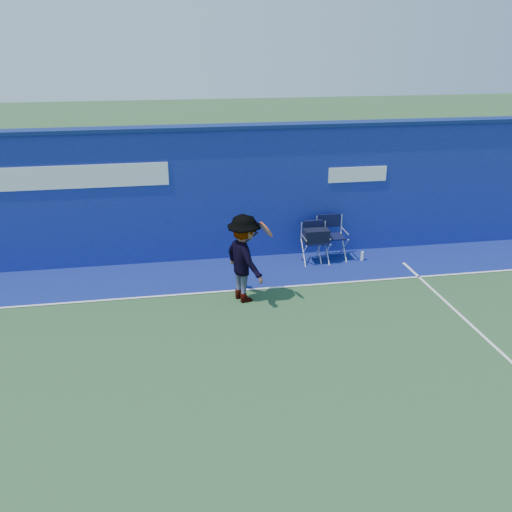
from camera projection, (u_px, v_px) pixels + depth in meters
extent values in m
plane|color=#2C502A|center=(234.00, 384.00, 8.19)|extent=(80.00, 80.00, 0.00)
cube|color=navy|center=(203.00, 196.00, 12.37)|extent=(24.00, 0.40, 3.00)
cube|color=navy|center=(200.00, 127.00, 11.79)|extent=(24.00, 0.50, 0.08)
cube|color=white|center=(61.00, 178.00, 11.49)|extent=(4.50, 0.02, 0.50)
cube|color=white|center=(358.00, 174.00, 12.59)|extent=(1.40, 0.02, 0.35)
cube|color=navy|center=(209.00, 275.00, 11.93)|extent=(24.00, 1.80, 0.01)
cube|color=white|center=(213.00, 292.00, 11.11)|extent=(24.00, 0.06, 0.01)
cube|color=black|center=(316.00, 242.00, 12.42)|extent=(0.49, 0.41, 0.03)
cube|color=silver|center=(313.00, 230.00, 12.56)|extent=(0.56, 0.02, 0.41)
cube|color=black|center=(313.00, 227.00, 12.53)|extent=(0.49, 0.03, 0.28)
cube|color=black|center=(316.00, 236.00, 12.33)|extent=(0.56, 0.33, 0.31)
cube|color=black|center=(313.00, 225.00, 12.52)|extent=(0.41, 0.06, 0.22)
cube|color=black|center=(332.00, 237.00, 12.59)|extent=(0.54, 0.45, 0.03)
cube|color=silver|center=(329.00, 224.00, 12.75)|extent=(0.61, 0.03, 0.44)
cube|color=black|center=(329.00, 221.00, 12.71)|extent=(0.54, 0.03, 0.31)
cylinder|color=white|center=(362.00, 256.00, 12.67)|extent=(0.07, 0.07, 0.22)
imported|color=#EA4738|center=(244.00, 258.00, 10.51)|extent=(1.04, 1.30, 1.76)
torus|color=#D1491B|center=(266.00, 229.00, 10.23)|extent=(0.32, 0.42, 0.33)
cylinder|color=gray|center=(266.00, 229.00, 10.23)|extent=(0.25, 0.35, 0.27)
cylinder|color=black|center=(251.00, 238.00, 10.32)|extent=(0.30, 0.12, 0.21)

